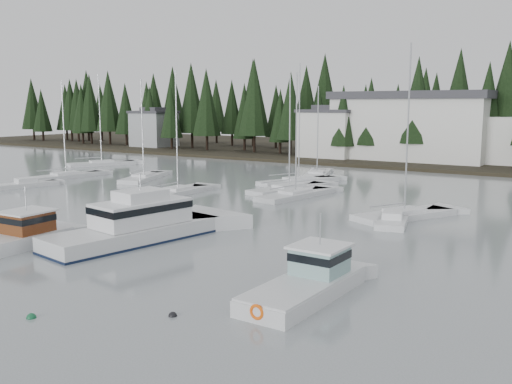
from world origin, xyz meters
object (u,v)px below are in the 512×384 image
(sailboat_12, at_px, (296,196))
(runabout_1, at_px, (392,223))
(sailboat_9, at_px, (144,179))
(sailboat_3, at_px, (317,176))
(lobster_boat_teal, at_px, (308,285))
(cabin_cruiser_center, at_px, (137,229))
(sailboat_4, at_px, (178,193))
(sailboat_1, at_px, (66,177))
(house_far_west, at_px, (154,128))
(harbor_inn, at_px, (424,127))
(sailboat_10, at_px, (404,217))
(runabout_0, at_px, (26,186))
(house_west, at_px, (329,132))
(sailboat_11, at_px, (289,190))
(lobster_boat_brown, at_px, (9,241))
(sailboat_13, at_px, (299,183))
(sailboat_6, at_px, (102,165))

(sailboat_12, distance_m, runabout_1, 15.03)
(sailboat_9, bearing_deg, sailboat_3, -69.54)
(lobster_boat_teal, height_order, sailboat_12, sailboat_12)
(cabin_cruiser_center, height_order, sailboat_4, sailboat_4)
(sailboat_1, relative_size, sailboat_9, 0.99)
(house_far_west, xyz_separation_m, harbor_inn, (57.04, 1.34, 1.37))
(sailboat_9, relative_size, sailboat_10, 0.88)
(harbor_inn, xyz_separation_m, runabout_0, (-29.80, -51.45, -5.64))
(house_west, xyz_separation_m, sailboat_11, (12.01, -34.31, -4.59))
(sailboat_3, bearing_deg, sailboat_10, -157.22)
(sailboat_4, bearing_deg, runabout_0, 105.31)
(house_west, distance_m, sailboat_11, 36.64)
(lobster_boat_brown, relative_size, sailboat_12, 0.71)
(house_west, relative_size, sailboat_12, 0.73)
(sailboat_9, xyz_separation_m, sailboat_12, (22.69, -1.50, -0.00))
(cabin_cruiser_center, bearing_deg, runabout_1, -31.64)
(sailboat_12, bearing_deg, lobster_boat_teal, -141.66)
(sailboat_4, distance_m, runabout_0, 18.84)
(sailboat_3, relative_size, runabout_0, 1.69)
(house_far_west, distance_m, sailboat_13, 60.29)
(cabin_cruiser_center, xyz_separation_m, sailboat_12, (-0.07, 22.53, -0.75))
(house_west, xyz_separation_m, sailboat_6, (-25.57, -27.24, -4.58))
(house_west, distance_m, cabin_cruiser_center, 62.01)
(runabout_1, bearing_deg, sailboat_11, 40.46)
(lobster_boat_teal, height_order, sailboat_4, sailboat_4)
(sailboat_9, relative_size, runabout_1, 2.18)
(sailboat_6, xyz_separation_m, runabout_0, (10.82, -20.87, 0.06))
(harbor_inn, bearing_deg, sailboat_11, -94.61)
(sailboat_13, height_order, runabout_1, sailboat_13)
(sailboat_11, bearing_deg, sailboat_13, 32.46)
(house_west, relative_size, sailboat_10, 0.65)
(house_far_west, relative_size, sailboat_3, 0.69)
(sailboat_4, xyz_separation_m, sailboat_6, (-28.84, 15.38, 0.00))
(harbor_inn, distance_m, sailboat_4, 47.79)
(sailboat_11, bearing_deg, lobster_boat_brown, -171.95)
(sailboat_9, xyz_separation_m, sailboat_13, (17.93, 7.70, 0.01))
(lobster_boat_brown, relative_size, sailboat_10, 0.63)
(house_west, xyz_separation_m, runabout_0, (-14.75, -48.11, -4.52))
(lobster_boat_brown, bearing_deg, sailboat_3, -2.33)
(house_west, height_order, sailboat_4, sailboat_4)
(cabin_cruiser_center, xyz_separation_m, sailboat_10, (12.77, 18.10, -0.73))
(sailboat_13, bearing_deg, sailboat_4, 178.07)
(sailboat_1, height_order, sailboat_3, sailboat_1)
(runabout_0, bearing_deg, house_far_west, 42.49)
(harbor_inn, relative_size, sailboat_9, 2.27)
(house_far_west, bearing_deg, sailboat_12, -34.94)
(house_west, bearing_deg, runabout_0, -107.05)
(lobster_boat_teal, distance_m, sailboat_1, 52.89)
(sailboat_4, distance_m, runabout_1, 24.47)
(sailboat_3, bearing_deg, runabout_1, -161.06)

